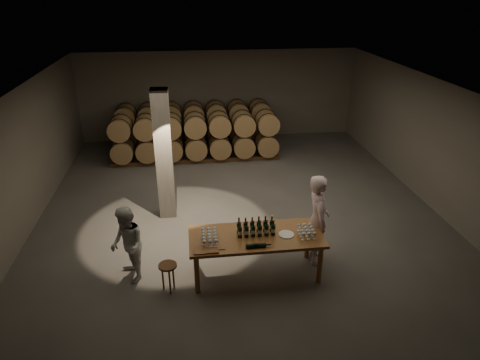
{
  "coord_description": "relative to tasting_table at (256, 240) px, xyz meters",
  "views": [
    {
      "loc": [
        -1.21,
        -9.46,
        5.36
      ],
      "look_at": [
        -0.04,
        -0.35,
        1.1
      ],
      "focal_mm": 32.0,
      "sensor_mm": 36.0,
      "label": 1
    }
  ],
  "objects": [
    {
      "name": "room",
      "position": [
        -1.8,
        2.7,
        0.8
      ],
      "size": [
        12.0,
        12.0,
        12.0
      ],
      "color": "#53504E",
      "rests_on": "ground"
    },
    {
      "name": "tasting_table",
      "position": [
        0.0,
        0.0,
        0.0
      ],
      "size": [
        2.6,
        1.1,
        0.9
      ],
      "color": "brown",
      "rests_on": "ground"
    },
    {
      "name": "barrel_stack_back",
      "position": [
        -0.96,
        7.7,
        0.03
      ],
      "size": [
        5.48,
        0.95,
        1.57
      ],
      "color": "#51351B",
      "rests_on": "ground"
    },
    {
      "name": "barrel_stack_front",
      "position": [
        -0.96,
        6.3,
        0.03
      ],
      "size": [
        5.48,
        0.95,
        1.57
      ],
      "color": "#51351B",
      "rests_on": "ground"
    },
    {
      "name": "bottle_cluster",
      "position": [
        0.0,
        0.06,
        0.23
      ],
      "size": [
        0.74,
        0.24,
        0.35
      ],
      "color": "black",
      "rests_on": "tasting_table"
    },
    {
      "name": "lying_bottles",
      "position": [
        -0.06,
        -0.4,
        0.14
      ],
      "size": [
        0.47,
        0.08,
        0.08
      ],
      "color": "black",
      "rests_on": "tasting_table"
    },
    {
      "name": "glass_cluster_left",
      "position": [
        -0.91,
        -0.08,
        0.23
      ],
      "size": [
        0.3,
        0.52,
        0.17
      ],
      "color": "silver",
      "rests_on": "tasting_table"
    },
    {
      "name": "glass_cluster_right",
      "position": [
        0.97,
        -0.1,
        0.22
      ],
      "size": [
        0.3,
        0.41,
        0.16
      ],
      "color": "silver",
      "rests_on": "tasting_table"
    },
    {
      "name": "plate",
      "position": [
        0.59,
        -0.05,
        0.11
      ],
      "size": [
        0.31,
        0.31,
        0.02
      ],
      "primitive_type": "cylinder",
      "color": "white",
      "rests_on": "tasting_table"
    },
    {
      "name": "notebook_near",
      "position": [
        -0.88,
        -0.42,
        0.12
      ],
      "size": [
        0.23,
        0.19,
        0.03
      ],
      "primitive_type": "cube",
      "rotation": [
        0.0,
        0.0,
        -0.04
      ],
      "color": "#915B34",
      "rests_on": "tasting_table"
    },
    {
      "name": "notebook_corner",
      "position": [
        -1.1,
        -0.37,
        0.12
      ],
      "size": [
        0.24,
        0.3,
        0.02
      ],
      "primitive_type": "cube",
      "rotation": [
        0.0,
        0.0,
        -0.05
      ],
      "color": "#915B34",
      "rests_on": "tasting_table"
    },
    {
      "name": "pen",
      "position": [
        -0.7,
        -0.4,
        0.11
      ],
      "size": [
        0.13,
        0.01,
        0.01
      ],
      "primitive_type": "cylinder",
      "rotation": [
        0.0,
        1.57,
        -0.03
      ],
      "color": "black",
      "rests_on": "tasting_table"
    },
    {
      "name": "stool",
      "position": [
        -1.71,
        -0.29,
        -0.32
      ],
      "size": [
        0.35,
        0.35,
        0.58
      ],
      "rotation": [
        0.0,
        0.0,
        0.21
      ],
      "color": "#51351B",
      "rests_on": "ground"
    },
    {
      "name": "person_man",
      "position": [
        1.32,
        0.32,
        0.18
      ],
      "size": [
        0.53,
        0.75,
        1.95
      ],
      "primitive_type": "imported",
      "rotation": [
        0.0,
        0.0,
        1.48
      ],
      "color": "silver",
      "rests_on": "ground"
    },
    {
      "name": "person_woman",
      "position": [
        -2.47,
        0.17,
        -0.01
      ],
      "size": [
        0.83,
        0.92,
        1.57
      ],
      "primitive_type": "imported",
      "rotation": [
        0.0,
        0.0,
        -1.21
      ],
      "color": "silver",
      "rests_on": "ground"
    }
  ]
}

